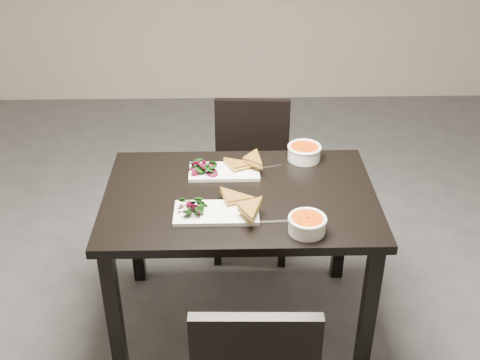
{
  "coord_description": "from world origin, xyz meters",
  "views": [
    {
      "loc": [
        -0.35,
        -2.58,
        2.15
      ],
      "look_at": [
        -0.3,
        -0.35,
        0.82
      ],
      "focal_mm": 44.75,
      "sensor_mm": 36.0,
      "label": 1
    }
  ],
  "objects_px": {
    "chair_far": "(251,168)",
    "soup_bowl_near": "(307,223)",
    "plate_near": "(216,213)",
    "soup_bowl_far": "(304,152)",
    "table": "(240,212)",
    "plate_far": "(224,172)"
  },
  "relations": [
    {
      "from": "soup_bowl_near",
      "to": "plate_near",
      "type": "bearing_deg",
      "value": 160.47
    },
    {
      "from": "table",
      "to": "soup_bowl_far",
      "type": "bearing_deg",
      "value": 44.28
    },
    {
      "from": "plate_near",
      "to": "soup_bowl_far",
      "type": "xyz_separation_m",
      "value": [
        0.42,
        0.47,
        0.03
      ]
    },
    {
      "from": "soup_bowl_near",
      "to": "soup_bowl_far",
      "type": "xyz_separation_m",
      "value": [
        0.06,
        0.6,
        0.0
      ]
    },
    {
      "from": "chair_far",
      "to": "soup_bowl_far",
      "type": "height_order",
      "value": "chair_far"
    },
    {
      "from": "chair_far",
      "to": "plate_near",
      "type": "bearing_deg",
      "value": -98.29
    },
    {
      "from": "plate_near",
      "to": "soup_bowl_near",
      "type": "bearing_deg",
      "value": -19.53
    },
    {
      "from": "chair_far",
      "to": "plate_far",
      "type": "height_order",
      "value": "chair_far"
    },
    {
      "from": "table",
      "to": "plate_far",
      "type": "xyz_separation_m",
      "value": [
        -0.07,
        0.18,
        0.11
      ]
    },
    {
      "from": "plate_near",
      "to": "soup_bowl_far",
      "type": "distance_m",
      "value": 0.63
    },
    {
      "from": "table",
      "to": "plate_far",
      "type": "height_order",
      "value": "plate_far"
    },
    {
      "from": "plate_near",
      "to": "plate_far",
      "type": "height_order",
      "value": "plate_near"
    },
    {
      "from": "table",
      "to": "soup_bowl_near",
      "type": "relative_size",
      "value": 7.74
    },
    {
      "from": "plate_near",
      "to": "soup_bowl_far",
      "type": "relative_size",
      "value": 2.14
    },
    {
      "from": "soup_bowl_near",
      "to": "plate_far",
      "type": "distance_m",
      "value": 0.58
    },
    {
      "from": "plate_near",
      "to": "plate_far",
      "type": "xyz_separation_m",
      "value": [
        0.03,
        0.34,
        -0.0
      ]
    },
    {
      "from": "soup_bowl_near",
      "to": "plate_far",
      "type": "xyz_separation_m",
      "value": [
        -0.33,
        0.47,
        -0.03
      ]
    },
    {
      "from": "chair_far",
      "to": "soup_bowl_near",
      "type": "xyz_separation_m",
      "value": [
        0.18,
        -0.99,
        0.3
      ]
    },
    {
      "from": "table",
      "to": "plate_near",
      "type": "distance_m",
      "value": 0.22
    },
    {
      "from": "plate_near",
      "to": "plate_far",
      "type": "distance_m",
      "value": 0.35
    },
    {
      "from": "plate_near",
      "to": "soup_bowl_near",
      "type": "xyz_separation_m",
      "value": [
        0.36,
        -0.13,
        0.03
      ]
    },
    {
      "from": "chair_far",
      "to": "soup_bowl_far",
      "type": "relative_size",
      "value": 5.17
    }
  ]
}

